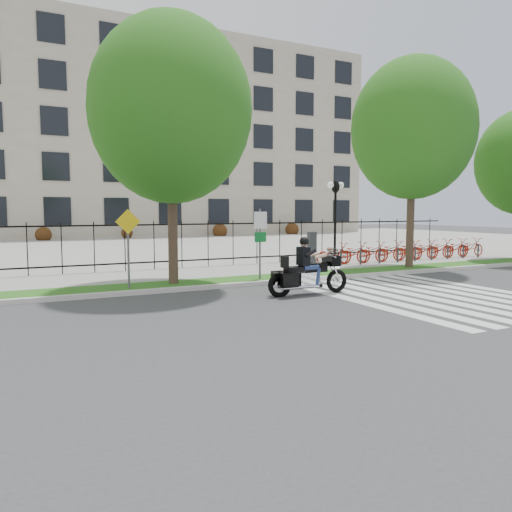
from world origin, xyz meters
name	(u,v)px	position (x,y,z in m)	size (l,w,h in m)	color
ground	(294,309)	(0.00, 0.00, 0.00)	(120.00, 120.00, 0.00)	#39383B
curb	(231,285)	(0.00, 4.10, 0.07)	(60.00, 0.20, 0.15)	beige
grass_verge	(221,282)	(0.00, 4.95, 0.07)	(60.00, 1.50, 0.15)	#1C5615
sidewalk	(196,274)	(0.00, 7.45, 0.07)	(60.00, 3.50, 0.15)	#98958E
plaza	(111,246)	(0.00, 25.00, 0.05)	(80.00, 34.00, 0.10)	#98958E
crosswalk_stripes	(428,295)	(4.83, 0.00, 0.01)	(5.70, 8.00, 0.01)	silver
iron_fence	(182,244)	(0.00, 9.20, 1.15)	(30.00, 0.06, 2.00)	black
office_building	(71,139)	(0.00, 44.92, 9.97)	(60.00, 21.90, 20.15)	#A29782
lamp_post_right	(335,199)	(10.00, 12.00, 3.21)	(1.06, 0.70, 4.25)	black
street_tree_1	(171,110)	(-1.73, 4.95, 5.86)	(5.32, 5.32, 8.78)	#3B2A20
street_tree_2	(413,129)	(8.82, 4.95, 6.02)	(5.18, 5.18, 8.87)	#3B2A20
bike_share_station	(407,250)	(10.82, 7.20, 0.64)	(11.11, 0.87, 1.50)	#2D2D33
sign_pole_regulatory	(260,235)	(1.37, 4.58, 1.74)	(0.50, 0.09, 2.50)	#59595B
sign_pole_warning	(128,238)	(-3.29, 4.58, 1.74)	(0.78, 0.09, 2.49)	#59595B
motorcycle_rider	(308,271)	(1.57, 1.75, 0.72)	(2.80, 0.83, 2.16)	black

